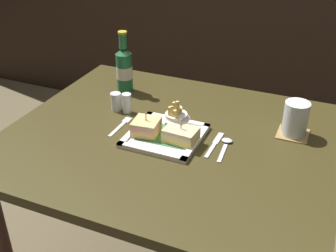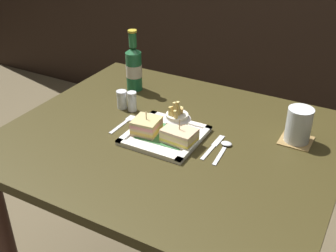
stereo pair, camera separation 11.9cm
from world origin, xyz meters
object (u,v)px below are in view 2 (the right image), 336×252
object	(u,v)px
sandwich_half_right	(179,136)
pepper_shaker	(132,103)
dining_table	(171,166)
sandwich_half_left	(147,126)
salt_shaker	(122,100)
fries_cup	(177,119)
fork	(124,123)
square_plate	(165,136)
water_glass	(298,126)
beer_bottle	(134,67)
spoon	(225,147)
knife	(214,146)

from	to	relation	value
sandwich_half_right	pepper_shaker	world-z (taller)	sandwich_half_right
dining_table	sandwich_half_left	xyz separation A→B (m)	(-0.07, -0.03, 0.16)
sandwich_half_left	salt_shaker	distance (m)	0.22
fries_cup	salt_shaker	size ratio (longest dim) A/B	1.65
sandwich_half_right	fork	size ratio (longest dim) A/B	0.77
square_plate	fries_cup	distance (m)	0.07
pepper_shaker	dining_table	bearing A→B (deg)	-22.98
sandwich_half_right	pepper_shaker	size ratio (longest dim) A/B	1.47
salt_shaker	water_glass	bearing A→B (deg)	7.17
beer_bottle	salt_shaker	xyz separation A→B (m)	(0.05, -0.16, -0.06)
fries_cup	spoon	size ratio (longest dim) A/B	0.82
knife	spoon	distance (m)	0.03
square_plate	water_glass	size ratio (longest dim) A/B	2.05
dining_table	salt_shaker	distance (m)	0.31
sandwich_half_left	water_glass	size ratio (longest dim) A/B	0.81
square_plate	salt_shaker	xyz separation A→B (m)	(-0.24, 0.11, 0.02)
sandwich_half_left	salt_shaker	world-z (taller)	sandwich_half_left
sandwich_half_left	salt_shaker	xyz separation A→B (m)	(-0.18, 0.12, -0.00)
spoon	fries_cup	bearing A→B (deg)	176.46
fork	spoon	distance (m)	0.36
dining_table	fork	size ratio (longest dim) A/B	7.71
water_glass	sandwich_half_right	bearing A→B (deg)	-147.95
pepper_shaker	square_plate	bearing A→B (deg)	-28.45
sandwich_half_left	dining_table	bearing A→B (deg)	25.11
square_plate	spoon	distance (m)	0.20
fries_cup	pepper_shaker	distance (m)	0.23
square_plate	knife	xyz separation A→B (m)	(0.16, 0.03, -0.01)
sandwich_half_right	knife	xyz separation A→B (m)	(0.10, 0.04, -0.03)
fork	water_glass	bearing A→B (deg)	17.52
sandwich_half_left	fries_cup	size ratio (longest dim) A/B	0.82
water_glass	spoon	distance (m)	0.24
sandwich_half_left	salt_shaker	bearing A→B (deg)	145.90
sandwich_half_right	beer_bottle	bearing A→B (deg)	141.19
knife	salt_shaker	distance (m)	0.41
knife	sandwich_half_left	bearing A→B (deg)	-169.30
fries_cup	water_glass	xyz separation A→B (m)	(0.36, 0.14, 0.00)
sandwich_half_left	salt_shaker	size ratio (longest dim) A/B	1.36
dining_table	fries_cup	distance (m)	0.18
knife	spoon	xyz separation A→B (m)	(0.03, 0.01, 0.00)
fries_cup	salt_shaker	bearing A→B (deg)	166.56
pepper_shaker	salt_shaker	bearing A→B (deg)	180.00
water_glass	pepper_shaker	bearing A→B (deg)	-172.29
knife	salt_shaker	world-z (taller)	salt_shaker
sandwich_half_right	spoon	bearing A→B (deg)	20.01
beer_bottle	pepper_shaker	distance (m)	0.19
water_glass	spoon	xyz separation A→B (m)	(-0.18, -0.15, -0.05)
sandwich_half_left	pepper_shaker	size ratio (longest dim) A/B	1.26
sandwich_half_left	square_plate	bearing A→B (deg)	14.61
beer_bottle	fork	bearing A→B (deg)	-64.85
square_plate	spoon	world-z (taller)	square_plate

